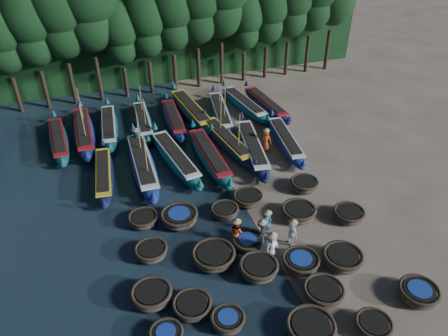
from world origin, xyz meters
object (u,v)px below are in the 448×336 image
object	(u,v)px
coracle_4	(373,325)
long_boat_5	(210,156)
fisherman_3	(262,231)
fisherman_5	(137,140)
coracle_21	(179,217)
long_boat_7	(252,148)
coracle_7	(311,328)
coracle_20	(143,219)
coracle_24	(304,184)
fisherman_0	(272,245)
fisherman_4	(292,232)
long_boat_8	(286,141)
coracle_23	(248,198)
long_boat_13	(174,119)
coracle_19	(349,214)
long_boat_9	(59,140)
coracle_16	(214,256)
coracle_14	(342,258)
long_boat_17	(266,105)
fisherman_6	(266,139)
long_boat_11	(109,127)
long_boat_3	(143,165)
coracle_8	(323,292)
long_boat_6	(227,141)
coracle_6	(228,320)
coracle_11	(192,306)
coracle_22	(225,211)
long_boat_12	(143,121)
coracle_9	(418,293)
coracle_15	(151,251)
long_boat_14	(191,110)
coracle_17	(248,242)
long_boat_2	(104,175)
long_boat_4	(176,158)
long_boat_10	(84,132)
coracle_10	(152,295)
fisherman_2	(237,231)
fisherman_1	(267,222)
coracle_18	(298,212)
long_boat_16	(244,104)
long_boat_15	(221,113)
coracle_13	(301,262)

from	to	relation	value
coracle_4	long_boat_5	xyz separation A→B (m)	(-2.92, 15.63, 0.21)
fisherman_3	fisherman_5	size ratio (longest dim) A/B	0.87
coracle_21	long_boat_7	size ratio (longest dim) A/B	0.26
coracle_7	coracle_20	xyz separation A→B (m)	(-5.81, 9.88, -0.04)
coracle_24	fisherman_0	world-z (taller)	fisherman_0
long_boat_7	fisherman_4	bearing A→B (deg)	-88.90
long_boat_5	long_boat_8	xyz separation A→B (m)	(6.09, 0.22, -0.05)
coracle_4	long_boat_7	xyz separation A→B (m)	(0.35, 15.61, 0.23)
fisherman_3	coracle_23	bearing A→B (deg)	-137.88
coracle_21	long_boat_13	xyz separation A→B (m)	(2.54, 11.94, 0.04)
coracle_19	long_boat_9	distance (m)	21.70
coracle_19	coracle_24	bearing A→B (deg)	108.10
coracle_16	coracle_19	xyz separation A→B (m)	(8.75, 0.66, -0.05)
coracle_14	coracle_23	distance (m)	7.09
long_boat_17	fisherman_6	xyz separation A→B (m)	(-2.67, -6.03, 0.42)
long_boat_11	long_boat_3	bearing A→B (deg)	-71.11
coracle_8	long_boat_6	distance (m)	14.69
coracle_6	coracle_11	size ratio (longest dim) A/B	0.94
coracle_22	long_boat_12	world-z (taller)	long_boat_12
coracle_9	coracle_22	size ratio (longest dim) A/B	1.04
long_boat_8	coracle_22	bearing A→B (deg)	-131.57
coracle_15	coracle_21	world-z (taller)	coracle_21
coracle_20	long_boat_14	bearing A→B (deg)	62.53
coracle_19	long_boat_8	bearing A→B (deg)	89.84
coracle_16	fisherman_6	xyz separation A→B (m)	(7.13, 9.48, 0.50)
coracle_15	fisherman_6	size ratio (longest dim) A/B	1.12
coracle_17	coracle_23	size ratio (longest dim) A/B	0.98
long_boat_17	fisherman_5	distance (m)	12.05
long_boat_8	fisherman_5	size ratio (longest dim) A/B	3.92
coracle_8	long_boat_8	bearing A→B (deg)	71.92
coracle_24	coracle_8	bearing A→B (deg)	-111.49
long_boat_2	long_boat_4	distance (m)	5.04
long_boat_10	long_boat_17	xyz separation A→B (m)	(15.35, -0.09, -0.07)
long_boat_7	long_boat_17	xyz separation A→B (m)	(3.85, 6.30, -0.07)
coracle_15	coracle_23	size ratio (longest dim) A/B	1.01
coracle_14	long_boat_5	size ratio (longest dim) A/B	0.29
coracle_10	fisherman_2	xyz separation A→B (m)	(5.30, 2.44, 0.44)
fisherman_1	coracle_14	bearing A→B (deg)	-72.03
coracle_18	long_boat_7	world-z (taller)	long_boat_7
coracle_10	coracle_17	world-z (taller)	coracle_10
long_boat_2	long_boat_5	xyz separation A→B (m)	(7.40, -0.21, 0.07)
long_boat_17	long_boat_4	bearing A→B (deg)	-154.48
coracle_10	long_boat_12	bearing A→B (deg)	80.99
long_boat_10	long_boat_16	world-z (taller)	long_boat_10
coracle_21	long_boat_15	world-z (taller)	long_boat_15
coracle_20	coracle_18	bearing A→B (deg)	-15.72
long_boat_15	fisherman_6	bearing A→B (deg)	-65.03
coracle_15	coracle_19	bearing A→B (deg)	-3.92
coracle_21	long_boat_2	bearing A→B (deg)	122.75
coracle_11	coracle_13	bearing A→B (deg)	7.58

